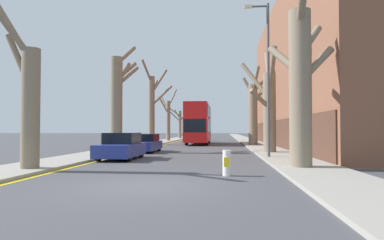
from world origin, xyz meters
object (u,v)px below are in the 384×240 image
(street_tree_left_1, at_px, (118,99))
(parked_car_0, at_px, (121,147))
(street_tree_right_0, at_px, (301,82))
(traffic_bollard, at_px, (227,163))
(double_decker_bus, at_px, (199,122))
(street_tree_left_4, at_px, (179,123))
(street_tree_right_2, at_px, (254,110))
(parked_car_1, at_px, (146,143))
(lamp_post, at_px, (267,72))
(street_tree_right_1, at_px, (268,106))
(street_tree_left_0, at_px, (27,95))
(street_tree_left_3, at_px, (168,117))
(street_tree_left_2, at_px, (152,106))

(street_tree_left_1, relative_size, parked_car_0, 1.93)
(street_tree_right_0, bearing_deg, traffic_bollard, -144.23)
(double_decker_bus, bearing_deg, street_tree_left_4, 102.98)
(street_tree_right_0, relative_size, double_decker_bus, 0.73)
(street_tree_left_1, xyz_separation_m, parked_car_0, (1.96, -5.52, -3.16))
(street_tree_right_2, bearing_deg, parked_car_0, -118.68)
(street_tree_left_1, relative_size, street_tree_right_2, 1.02)
(parked_car_1, height_order, traffic_bollard, parked_car_1)
(lamp_post, bearing_deg, street_tree_right_0, -81.79)
(street_tree_right_1, bearing_deg, double_decker_bus, 111.66)
(street_tree_left_1, distance_m, street_tree_right_0, 14.48)
(parked_car_0, height_order, lamp_post, lamp_post)
(street_tree_left_0, distance_m, double_decker_bus, 26.23)
(street_tree_right_1, distance_m, double_decker_bus, 15.92)
(parked_car_0, bearing_deg, street_tree_right_2, 61.32)
(street_tree_right_2, distance_m, parked_car_1, 13.38)
(street_tree_right_2, relative_size, parked_car_1, 1.82)
(street_tree_right_0, relative_size, lamp_post, 0.86)
(street_tree_left_3, xyz_separation_m, parked_car_1, (2.19, -23.31, -2.83))
(double_decker_bus, distance_m, parked_car_0, 20.31)
(parked_car_0, bearing_deg, street_tree_left_0, -110.17)
(street_tree_left_1, height_order, parked_car_0, street_tree_left_1)
(street_tree_left_3, distance_m, street_tree_right_1, 26.43)
(double_decker_bus, relative_size, traffic_bollard, 11.42)
(street_tree_left_2, xyz_separation_m, street_tree_right_2, (10.76, -2.50, -0.67))
(street_tree_right_2, distance_m, double_decker_bus, 7.25)
(lamp_post, bearing_deg, street_tree_right_1, 81.47)
(street_tree_left_2, bearing_deg, double_decker_bus, 19.24)
(street_tree_left_2, xyz_separation_m, street_tree_right_1, (10.84, -13.05, -0.94))
(street_tree_right_2, height_order, lamp_post, lamp_post)
(street_tree_left_4, xyz_separation_m, parked_car_0, (2.15, -41.71, -2.16))
(street_tree_left_0, bearing_deg, street_tree_left_4, 90.06)
(parked_car_1, bearing_deg, parked_car_0, -90.00)
(street_tree_left_4, distance_m, parked_car_0, 41.82)
(traffic_bollard, bearing_deg, lamp_post, 72.39)
(street_tree_left_0, height_order, lamp_post, lamp_post)
(street_tree_left_2, bearing_deg, parked_car_1, -80.20)
(street_tree_left_0, height_order, double_decker_bus, street_tree_left_0)
(street_tree_left_4, bearing_deg, street_tree_right_2, -67.38)
(street_tree_left_1, xyz_separation_m, street_tree_right_1, (10.68, -0.27, -0.56))
(street_tree_left_0, bearing_deg, traffic_bollard, -4.54)
(street_tree_right_2, xyz_separation_m, lamp_post, (-0.57, -14.82, 1.31))
(street_tree_left_3, height_order, street_tree_right_1, street_tree_left_3)
(street_tree_left_4, relative_size, parked_car_1, 1.32)
(street_tree_left_1, bearing_deg, parked_car_1, 13.93)
(street_tree_left_4, bearing_deg, street_tree_left_2, -89.92)
(street_tree_left_3, bearing_deg, street_tree_left_0, -89.86)
(street_tree_right_1, distance_m, parked_car_1, 9.14)
(parked_car_1, relative_size, traffic_bollard, 4.74)
(double_decker_bus, distance_m, parked_car_1, 14.43)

